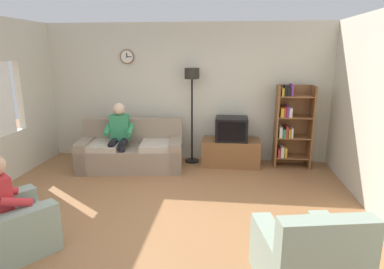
# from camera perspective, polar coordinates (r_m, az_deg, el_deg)

# --- Properties ---
(ground_plane) EXTENTS (12.00, 12.00, 0.00)m
(ground_plane) POSITION_cam_1_polar(r_m,az_deg,el_deg) (4.56, -5.33, -14.11)
(ground_plane) COLOR #9E6B42
(back_wall_assembly) EXTENTS (6.20, 0.17, 2.70)m
(back_wall_assembly) POSITION_cam_1_polar(r_m,az_deg,el_deg) (6.69, -0.96, 7.26)
(back_wall_assembly) COLOR beige
(back_wall_assembly) RESTS_ON ground_plane
(couch) EXTENTS (1.99, 1.11, 0.90)m
(couch) POSITION_cam_1_polar(r_m,az_deg,el_deg) (6.36, -10.37, -2.93)
(couch) COLOR gray
(couch) RESTS_ON ground_plane
(tv_stand) EXTENTS (1.10, 0.56, 0.51)m
(tv_stand) POSITION_cam_1_polar(r_m,az_deg,el_deg) (6.47, 6.70, -3.04)
(tv_stand) COLOR brown
(tv_stand) RESTS_ON ground_plane
(tv) EXTENTS (0.60, 0.49, 0.44)m
(tv) POSITION_cam_1_polar(r_m,az_deg,el_deg) (6.32, 6.82, 1.00)
(tv) COLOR black
(tv) RESTS_ON tv_stand
(bookshelf) EXTENTS (0.68, 0.36, 1.58)m
(bookshelf) POSITION_cam_1_polar(r_m,az_deg,el_deg) (6.50, 16.63, 1.61)
(bookshelf) COLOR brown
(bookshelf) RESTS_ON ground_plane
(floor_lamp) EXTENTS (0.28, 0.28, 1.85)m
(floor_lamp) POSITION_cam_1_polar(r_m,az_deg,el_deg) (6.36, -0.01, 7.79)
(floor_lamp) COLOR black
(floor_lamp) RESTS_ON ground_plane
(armchair_near_window) EXTENTS (1.17, 1.19, 0.90)m
(armchair_near_window) POSITION_cam_1_polar(r_m,az_deg,el_deg) (4.25, -29.71, -13.90)
(armchair_near_window) COLOR gray
(armchair_near_window) RESTS_ON ground_plane
(armchair_near_bookshelf) EXTENTS (0.96, 1.02, 0.90)m
(armchair_near_bookshelf) POSITION_cam_1_polar(r_m,az_deg,el_deg) (3.40, 19.00, -20.07)
(armchair_near_bookshelf) COLOR gray
(armchair_near_bookshelf) RESTS_ON ground_plane
(person_on_couch) EXTENTS (0.55, 0.57, 1.24)m
(person_on_couch) POSITION_cam_1_polar(r_m,az_deg,el_deg) (6.21, -12.49, 0.25)
(person_on_couch) COLOR #338C59
(person_on_couch) RESTS_ON ground_plane
(person_in_left_armchair) EXTENTS (0.62, 0.64, 1.12)m
(person_in_left_armchair) POSITION_cam_1_polar(r_m,az_deg,el_deg) (4.15, -29.06, -9.73)
(person_in_left_armchair) COLOR red
(person_in_left_armchair) RESTS_ON ground_plane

